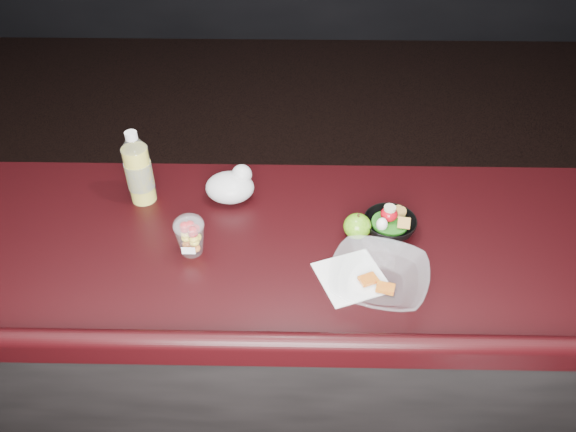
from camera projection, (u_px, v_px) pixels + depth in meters
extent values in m
cube|color=black|center=(276.00, 355.00, 1.88)|extent=(4.00, 0.65, 0.98)
cube|color=black|center=(274.00, 245.00, 1.55)|extent=(4.06, 0.71, 0.04)
cylinder|color=gold|center=(139.00, 175.00, 1.61)|extent=(0.07, 0.07, 0.18)
cylinder|color=white|center=(139.00, 175.00, 1.61)|extent=(0.08, 0.08, 0.18)
cone|color=white|center=(133.00, 144.00, 1.54)|extent=(0.07, 0.07, 0.03)
cylinder|color=white|center=(131.00, 136.00, 1.53)|extent=(0.03, 0.03, 0.02)
cylinder|color=#072D99|center=(139.00, 175.00, 1.61)|extent=(0.08, 0.08, 0.08)
ellipsoid|color=white|center=(188.00, 225.00, 1.44)|extent=(0.08, 0.08, 0.05)
ellipsoid|color=#397A0E|center=(357.00, 226.00, 1.53)|extent=(0.08, 0.08, 0.07)
cylinder|color=black|center=(358.00, 216.00, 1.50)|extent=(0.01, 0.01, 0.01)
ellipsoid|color=silver|center=(230.00, 187.00, 1.64)|extent=(0.14, 0.12, 0.08)
sphere|color=silver|center=(242.00, 175.00, 1.64)|extent=(0.06, 0.06, 0.06)
imported|color=black|center=(390.00, 225.00, 1.55)|extent=(0.17, 0.17, 0.05)
cylinder|color=#0F470C|center=(390.00, 223.00, 1.54)|extent=(0.10, 0.10, 0.01)
ellipsoid|color=#A00611|center=(389.00, 214.00, 1.54)|extent=(0.05, 0.05, 0.04)
cylinder|color=beige|center=(390.00, 208.00, 1.52)|extent=(0.03, 0.03, 0.01)
ellipsoid|color=white|center=(382.00, 224.00, 1.52)|extent=(0.03, 0.03, 0.04)
imported|color=silver|center=(378.00, 278.00, 1.39)|extent=(0.30, 0.30, 0.06)
cube|color=#990F0C|center=(368.00, 279.00, 1.41)|extent=(0.06, 0.05, 0.01)
cube|color=#990F0C|center=(385.00, 288.00, 1.39)|extent=(0.05, 0.04, 0.01)
cube|color=white|center=(351.00, 277.00, 1.43)|extent=(0.21, 0.21, 0.00)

